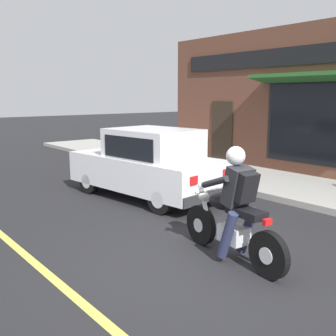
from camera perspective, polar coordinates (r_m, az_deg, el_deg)
ground_plane at (r=5.62m, az=5.11°, el=-13.59°), size 80.00×80.00×0.00m
sidewalk_curb at (r=10.93m, az=11.83°, el=-1.47°), size 2.60×22.00×0.14m
lane_stripe at (r=7.24m, az=-23.14°, el=-8.78°), size 0.12×19.80×0.01m
storefront_building at (r=11.63m, az=19.18°, el=9.00°), size 1.25×10.06×4.20m
motorcycle_with_rider at (r=5.55m, az=9.43°, el=-6.55°), size 0.62×2.02×1.62m
car_hatchback at (r=8.87m, az=-2.97°, el=0.56°), size 2.03×3.93×1.57m
fire_hydrant at (r=13.16m, az=-2.37°, el=2.96°), size 0.36×0.24×0.88m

